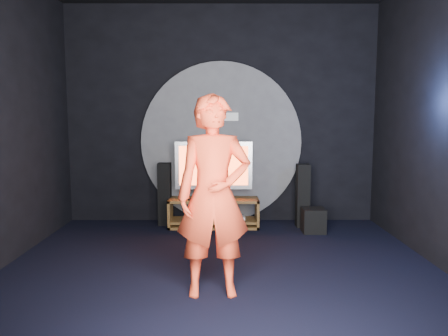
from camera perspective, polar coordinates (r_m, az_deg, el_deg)
The scene contains 12 objects.
floor at distance 4.97m, azimuth -0.43°, elevation -13.59°, with size 5.00×5.00×0.00m, color black.
back_wall at distance 7.15m, azimuth -0.37°, elevation 6.96°, with size 5.00×0.04×3.50m, color black.
front_wall at distance 2.15m, azimuth -0.70°, elevation 7.34°, with size 5.00×0.04×3.50m, color black.
wall_disc_panel at distance 7.11m, azimuth -0.37°, elevation 3.34°, with size 2.60×0.11×2.60m.
media_console at distance 6.88m, azimuth -1.30°, elevation -6.10°, with size 1.40×0.45×0.45m.
tv at distance 6.82m, azimuth -1.36°, elevation 0.09°, with size 1.20×0.22×0.88m.
center_speaker at distance 6.71m, azimuth -1.38°, elevation -3.54°, with size 0.40×0.15×0.15m, color black.
remote at distance 6.72m, azimuth -3.95°, elevation -4.10°, with size 0.18×0.05×0.02m, color black.
tower_speaker_left at distance 7.03m, azimuth -7.76°, elevation -3.39°, with size 0.20×0.22×0.99m, color black.
tower_speaker_right at distance 6.94m, azimuth 10.24°, elevation -3.56°, with size 0.20×0.22×0.99m, color black.
subwoofer at distance 6.70m, azimuth 11.59°, elevation -6.71°, with size 0.33×0.33×0.36m, color black.
player at distance 4.18m, azimuth -1.35°, elevation -3.67°, with size 0.71×0.46×1.94m, color #F64221.
Camera 1 is at (0.02, -4.65, 1.73)m, focal length 35.00 mm.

